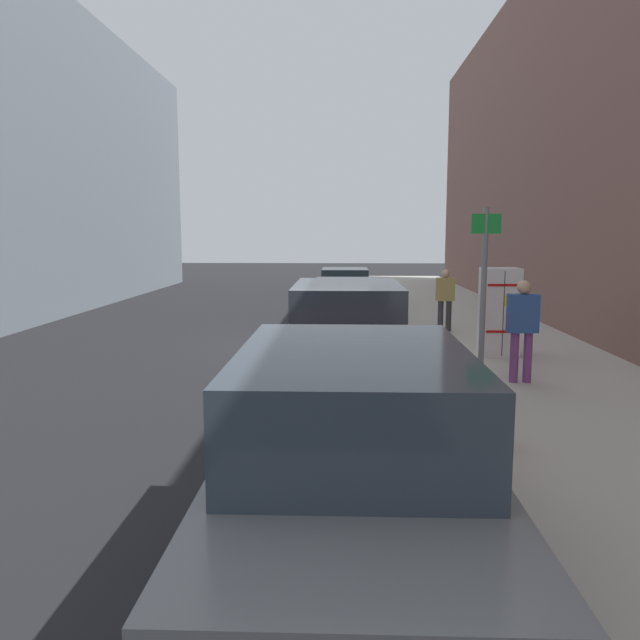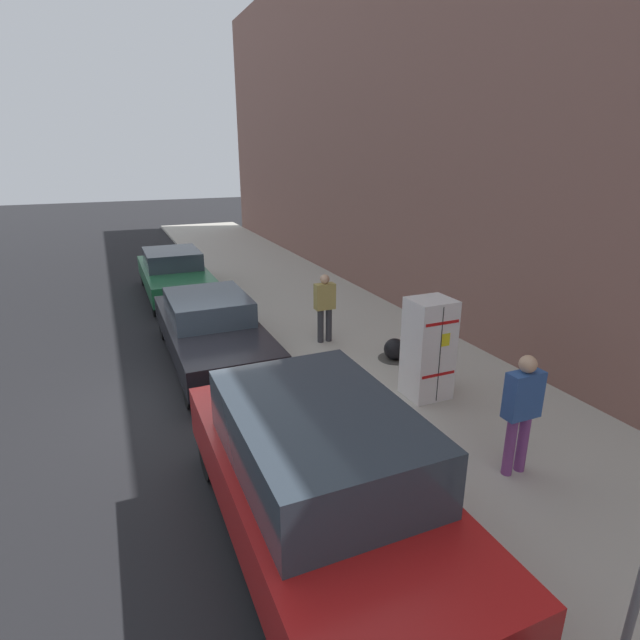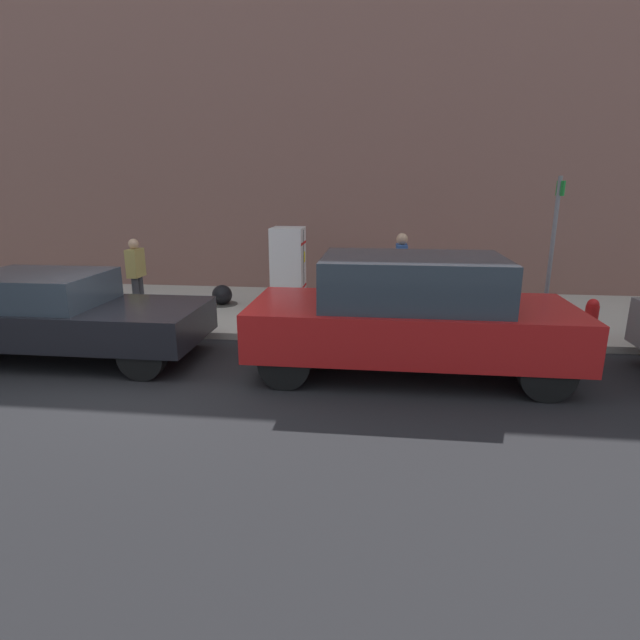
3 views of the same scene
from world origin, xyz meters
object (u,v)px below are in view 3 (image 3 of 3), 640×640
Objects in this scene: discarded_refrigerator at (288,270)px; fire_hydrant at (591,318)px; trash_bag at (222,295)px; parked_suv_red at (411,313)px; street_sign_post at (552,251)px; pedestrian_walking_far at (136,271)px; parked_sedan_dark at (53,314)px; pedestrian_standing_near at (401,269)px.

discarded_refrigerator is 2.46× the size of fire_hydrant.
trash_bag is 0.10× the size of parked_suv_red.
parked_suv_red is (1.66, -2.44, -0.75)m from street_sign_post.
discarded_refrigerator is at bearing 59.04° from pedestrian_walking_far.
parked_suv_red is at bearing 37.80° from discarded_refrigerator.
parked_sedan_dark is at bearing -46.45° from pedestrian_walking_far.
street_sign_post is (1.42, 4.83, 0.66)m from discarded_refrigerator.
street_sign_post is 0.59× the size of parked_suv_red.
parked_suv_red reaches higher than trash_bag.
pedestrian_walking_far reaches higher than parked_sedan_dark.
discarded_refrigerator is at bearing -26.39° from pedestrian_standing_near.
discarded_refrigerator is 3.90m from parked_suv_red.
discarded_refrigerator reaches higher than trash_bag.
street_sign_post reaches higher than pedestrian_walking_far.
trash_bag is 1.89m from pedestrian_walking_far.
parked_sedan_dark is (3.08, -3.32, -0.28)m from discarded_refrigerator.
pedestrian_walking_far is at bearing -96.03° from street_sign_post.
discarded_refrigerator is at bearing -104.11° from fire_hydrant.
street_sign_post is at bearing 124.33° from parked_suv_red.
pedestrian_walking_far is 5.47m from pedestrian_standing_near.
street_sign_post reaches higher than trash_bag.
street_sign_post reaches higher than parked_suv_red.
street_sign_post is at bearing -89.61° from fire_hydrant.
trash_bag is at bearing -130.64° from parked_suv_red.
pedestrian_standing_near reaches higher than pedestrian_walking_far.
parked_suv_red is at bearing -55.67° from street_sign_post.
parked_sedan_dark is at bearing -79.43° from fire_hydrant.
fire_hydrant is at bearing 76.38° from trash_bag.
pedestrian_standing_near is 6.37m from parked_sedan_dark.
fire_hydrant is 0.42× the size of pedestrian_standing_near.
pedestrian_standing_near is 2.88m from parked_suv_red.
pedestrian_walking_far is at bearing -79.40° from discarded_refrigerator.
discarded_refrigerator reaches higher than pedestrian_standing_near.
parked_suv_red is at bearing 49.36° from trash_bag.
pedestrian_walking_far is 6.04m from parked_suv_red.
pedestrian_standing_near is at bearing -116.09° from street_sign_post.
discarded_refrigerator is 1.04× the size of pedestrian_standing_near.
fire_hydrant is 0.15× the size of parked_suv_red.
street_sign_post is at bearing 74.72° from trash_bag.
fire_hydrant is 7.43m from trash_bag.
discarded_refrigerator is 1.75m from trash_bag.
pedestrian_standing_near is at bearing -179.20° from parked_suv_red.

